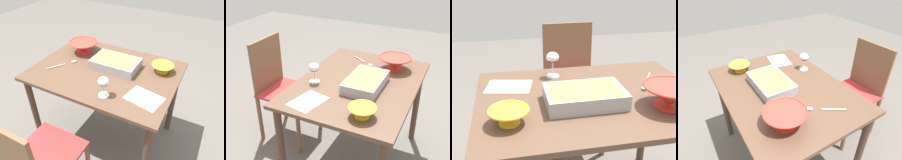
# 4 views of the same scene
# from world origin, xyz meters

# --- Properties ---
(ground_plane) EXTENTS (8.00, 8.00, 0.00)m
(ground_plane) POSITION_xyz_m (0.00, 0.00, 0.00)
(ground_plane) COLOR #5B5651
(dining_table) EXTENTS (1.13, 0.83, 0.76)m
(dining_table) POSITION_xyz_m (0.00, 0.00, 0.66)
(dining_table) COLOR brown
(dining_table) RESTS_ON ground_plane
(wine_glass) EXTENTS (0.07, 0.07, 0.15)m
(wine_glass) POSITION_xyz_m (0.14, -0.29, 0.87)
(wine_glass) COLOR white
(wine_glass) RESTS_ON dining_table
(casserole_dish) EXTENTS (0.37, 0.24, 0.08)m
(casserole_dish) POSITION_xyz_m (0.05, 0.07, 0.80)
(casserole_dish) COLOR #99999E
(casserole_dish) RESTS_ON dining_table
(mixing_bowl) EXTENTS (0.26, 0.26, 0.11)m
(mixing_bowl) POSITION_xyz_m (-0.32, 0.18, 0.82)
(mixing_bowl) COLOR red
(mixing_bowl) RESTS_ON dining_table
(small_bowl) EXTENTS (0.17, 0.17, 0.07)m
(small_bowl) POSITION_xyz_m (0.41, 0.18, 0.80)
(small_bowl) COLOR yellow
(small_bowl) RESTS_ON dining_table
(serving_spoon) EXTENTS (0.15, 0.22, 0.01)m
(serving_spoon) POSITION_xyz_m (-0.33, -0.06, 0.77)
(serving_spoon) COLOR silver
(serving_spoon) RESTS_ON dining_table
(napkin) EXTENTS (0.26, 0.21, 0.00)m
(napkin) POSITION_xyz_m (0.40, -0.19, 0.76)
(napkin) COLOR beige
(napkin) RESTS_ON dining_table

